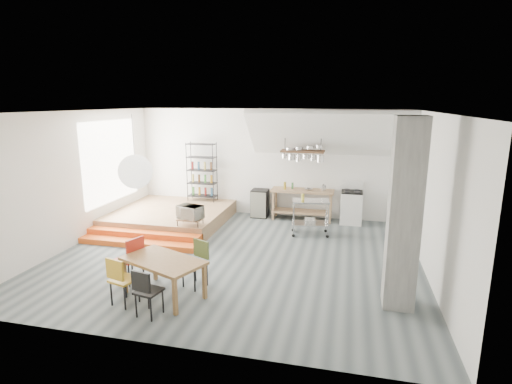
% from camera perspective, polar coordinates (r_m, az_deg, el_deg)
% --- Properties ---
extents(floor, '(8.00, 8.00, 0.00)m').
position_cam_1_polar(floor, '(9.14, -2.85, -9.09)').
color(floor, '#4B5457').
rests_on(floor, ground).
extents(wall_back, '(8.00, 0.04, 3.20)m').
position_cam_1_polar(wall_back, '(12.02, 1.71, 4.17)').
color(wall_back, silver).
rests_on(wall_back, ground).
extents(wall_left, '(0.04, 7.00, 3.20)m').
position_cam_1_polar(wall_left, '(10.50, -24.43, 1.75)').
color(wall_left, silver).
rests_on(wall_left, ground).
extents(wall_right, '(0.04, 7.00, 3.20)m').
position_cam_1_polar(wall_right, '(8.49, 23.93, -0.60)').
color(wall_right, silver).
rests_on(wall_right, ground).
extents(ceiling, '(8.00, 7.00, 0.02)m').
position_cam_1_polar(ceiling, '(8.48, -3.09, 11.40)').
color(ceiling, white).
rests_on(ceiling, wall_back).
extents(slope_ceiling, '(4.40, 1.44, 1.32)m').
position_cam_1_polar(slope_ceiling, '(11.09, 10.35, 8.18)').
color(slope_ceiling, white).
rests_on(slope_ceiling, wall_back).
extents(window_pane, '(0.02, 2.50, 2.20)m').
position_cam_1_polar(window_pane, '(11.66, -19.99, 4.13)').
color(window_pane, white).
rests_on(window_pane, wall_left).
extents(platform, '(3.00, 3.00, 0.40)m').
position_cam_1_polar(platform, '(11.70, -11.96, -3.37)').
color(platform, '#94714A').
rests_on(platform, ground).
extents(step_lower, '(3.00, 0.35, 0.13)m').
position_cam_1_polar(step_lower, '(10.11, -16.63, -7.05)').
color(step_lower, orange).
rests_on(step_lower, ground).
extents(step_upper, '(3.00, 0.35, 0.27)m').
position_cam_1_polar(step_upper, '(10.37, -15.70, -6.09)').
color(step_upper, orange).
rests_on(step_upper, ground).
extents(concrete_column, '(0.50, 0.50, 3.20)m').
position_cam_1_polar(concrete_column, '(6.94, 20.41, -3.12)').
color(concrete_column, slate).
rests_on(concrete_column, ground).
extents(kitchen_counter, '(1.80, 0.60, 0.91)m').
position_cam_1_polar(kitchen_counter, '(11.70, 6.61, -1.02)').
color(kitchen_counter, '#94714A').
rests_on(kitchen_counter, ground).
extents(stove, '(0.60, 0.60, 1.18)m').
position_cam_1_polar(stove, '(11.67, 13.44, -2.06)').
color(stove, white).
rests_on(stove, ground).
extents(pot_rack, '(1.20, 0.50, 1.43)m').
position_cam_1_polar(pot_rack, '(11.23, 6.80, 5.41)').
color(pot_rack, '#432A1B').
rests_on(pot_rack, ceiling).
extents(wire_shelving, '(0.88, 0.38, 1.80)m').
position_cam_1_polar(wire_shelving, '(12.33, -7.74, 3.00)').
color(wire_shelving, black).
rests_on(wire_shelving, platform).
extents(microwave_shelf, '(0.60, 0.40, 0.16)m').
position_cam_1_polar(microwave_shelf, '(10.08, -9.38, -3.85)').
color(microwave_shelf, '#94714A').
rests_on(microwave_shelf, platform).
extents(paper_lantern, '(0.60, 0.60, 0.60)m').
position_cam_1_polar(paper_lantern, '(7.35, -16.84, 2.80)').
color(paper_lantern, white).
rests_on(paper_lantern, ceiling).
extents(dining_table, '(1.66, 1.32, 0.69)m').
position_cam_1_polar(dining_table, '(7.34, -13.13, -9.90)').
color(dining_table, brown).
rests_on(dining_table, ground).
extents(chair_mustard, '(0.49, 0.49, 0.87)m').
position_cam_1_polar(chair_mustard, '(7.23, -18.78, -11.44)').
color(chair_mustard, '#B88A1F').
rests_on(chair_mustard, ground).
extents(chair_black, '(0.44, 0.44, 0.82)m').
position_cam_1_polar(chair_black, '(6.77, -15.47, -13.20)').
color(chair_black, black).
rests_on(chair_black, ground).
extents(chair_olive, '(0.53, 0.53, 0.87)m').
position_cam_1_polar(chair_olive, '(7.66, -8.38, -9.48)').
color(chair_olive, '#53642F').
rests_on(chair_olive, ground).
extents(chair_red, '(0.54, 0.54, 0.92)m').
position_cam_1_polar(chair_red, '(8.01, -17.30, -8.70)').
color(chair_red, red).
rests_on(chair_red, ground).
extents(rolling_cart, '(1.01, 0.67, 0.93)m').
position_cam_1_polar(rolling_cart, '(10.42, 7.78, -2.93)').
color(rolling_cart, silver).
rests_on(rolling_cart, ground).
extents(mini_fridge, '(0.49, 0.49, 0.83)m').
position_cam_1_polar(mini_fridge, '(12.00, 0.57, -1.61)').
color(mini_fridge, black).
rests_on(mini_fridge, ground).
extents(microwave, '(0.69, 0.56, 0.33)m').
position_cam_1_polar(microwave, '(10.03, -9.42, -2.84)').
color(microwave, beige).
rests_on(microwave, microwave_shelf).
extents(bowl, '(0.27, 0.27, 0.05)m').
position_cam_1_polar(bowl, '(11.56, 7.49, 0.37)').
color(bowl, silver).
rests_on(bowl, kitchen_counter).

